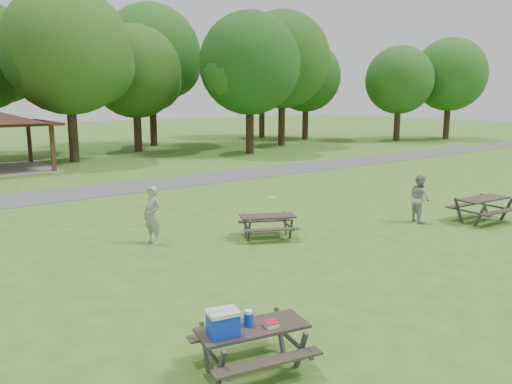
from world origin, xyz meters
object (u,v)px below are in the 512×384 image
(picnic_table_near, at_px, (243,332))
(frisbee_catcher, at_px, (420,198))
(frisbee_thrower, at_px, (152,215))
(picnic_table_middle, at_px, (268,221))

(picnic_table_near, distance_m, frisbee_catcher, 11.01)
(frisbee_thrower, distance_m, frisbee_catcher, 8.85)
(picnic_table_near, bearing_deg, picnic_table_middle, 48.84)
(frisbee_catcher, bearing_deg, frisbee_thrower, 90.73)
(picnic_table_near, xyz_separation_m, frisbee_thrower, (1.92, 7.16, 0.16))
(picnic_table_near, bearing_deg, frisbee_catcher, 21.84)
(frisbee_catcher, bearing_deg, picnic_table_middle, 94.71)
(picnic_table_middle, distance_m, frisbee_thrower, 3.39)
(picnic_table_near, distance_m, frisbee_thrower, 7.42)
(picnic_table_near, height_order, picnic_table_middle, picnic_table_near)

